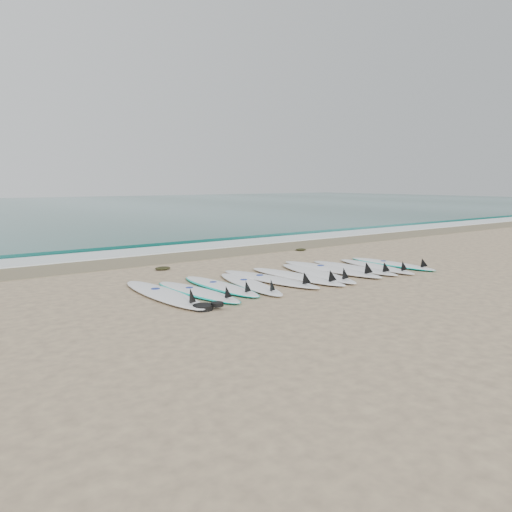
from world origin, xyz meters
TOP-DOWN VIEW (x-y plane):
  - ground at (0.00, 0.00)m, footprint 120.00×120.00m
  - ocean at (0.00, 32.50)m, footprint 120.00×55.00m
  - wet_sand_band at (0.00, 4.10)m, footprint 120.00×1.80m
  - foam_band at (0.00, 5.50)m, footprint 120.00×1.40m
  - wave_crest at (0.00, 7.00)m, footprint 120.00×1.00m
  - surfboard_0 at (-2.95, 0.03)m, footprint 0.60×2.79m
  - surfboard_1 at (-2.35, -0.09)m, footprint 0.81×2.41m
  - surfboard_2 at (-1.76, 0.09)m, footprint 0.62×2.37m
  - surfboard_3 at (-1.22, -0.12)m, footprint 0.87×2.46m
  - surfboard_4 at (-0.60, 0.02)m, footprint 0.90×2.66m
  - surfboard_5 at (0.01, -0.10)m, footprint 0.75×2.64m
  - surfboard_6 at (0.59, -0.09)m, footprint 0.92×2.66m
  - surfboard_7 at (1.19, 0.09)m, footprint 0.78×2.84m
  - surfboard_8 at (1.74, -0.07)m, footprint 0.57×2.47m
  - surfboard_9 at (2.30, -0.24)m, footprint 0.77×2.42m
  - surfboard_10 at (2.92, -0.19)m, footprint 0.63×2.39m
  - seaweed_near at (-1.75, 2.56)m, footprint 0.37×0.28m
  - seaweed_far at (2.91, 3.08)m, footprint 0.33×0.25m
  - leash_coil at (-2.80, -1.11)m, footprint 0.46×0.36m

SIDE VIEW (x-z plane):
  - ground at x=0.00m, z-range 0.00..0.00m
  - wet_sand_band at x=0.00m, z-range 0.00..0.01m
  - ocean at x=0.00m, z-range 0.00..0.03m
  - foam_band at x=0.00m, z-range 0.00..0.04m
  - seaweed_far at x=2.91m, z-range 0.00..0.06m
  - seaweed_near at x=-1.75m, z-range 0.00..0.07m
  - surfboard_2 at x=-1.76m, z-range -0.11..0.19m
  - surfboard_1 at x=-2.35m, z-range -0.11..0.19m
  - surfboard_10 at x=2.92m, z-range -0.11..0.20m
  - leash_coil at x=-2.80m, z-range -0.01..0.10m
  - wave_crest at x=0.00m, z-range 0.00..0.10m
  - surfboard_9 at x=2.30m, z-range -0.10..0.21m
  - surfboard_3 at x=-1.22m, z-range -0.10..0.21m
  - surfboard_8 at x=1.74m, z-range -0.10..0.21m
  - surfboard_5 at x=0.01m, z-range -0.11..0.22m
  - surfboard_6 at x=0.59m, z-range -0.11..0.22m
  - surfboard_4 at x=-0.60m, z-range -0.11..0.23m
  - surfboard_0 at x=-2.95m, z-range -0.12..0.24m
  - surfboard_7 at x=1.19m, z-range -0.12..0.24m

